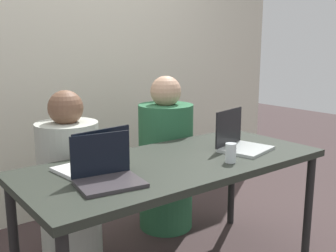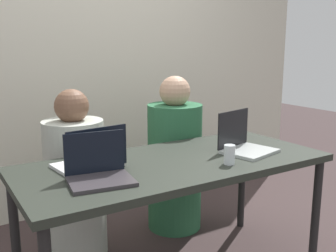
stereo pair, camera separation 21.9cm
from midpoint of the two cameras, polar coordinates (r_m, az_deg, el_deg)
The scene contains 8 objects.
back_wall at distance 3.26m, azimuth -9.94°, elevation 9.07°, with size 4.50×0.10×2.43m, color beige.
desk at distance 2.19m, azimuth 3.93°, elevation -6.61°, with size 1.71×0.76×0.73m.
person_on_left at distance 2.58m, azimuth -10.92°, elevation -8.22°, with size 0.43×0.43×1.09m.
person_on_right at distance 2.91m, azimuth 3.13°, elevation -5.26°, with size 0.47×0.47×1.14m.
laptop_front_left at distance 1.85m, azimuth -6.70°, elevation -6.53°, with size 0.32×0.27×0.22m.
laptop_back_left at distance 2.03m, azimuth -8.12°, elevation -4.84°, with size 0.35×0.28×0.23m.
laptop_front_right at distance 2.40m, azimuth 13.52°, elevation -2.45°, with size 0.34×0.31×0.24m.
water_glass_right at distance 2.13m, azimuth 11.83°, elevation -4.31°, with size 0.06×0.06×0.11m.
Camera 2 is at (-1.13, -1.75, 1.35)m, focal length 42.00 mm.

